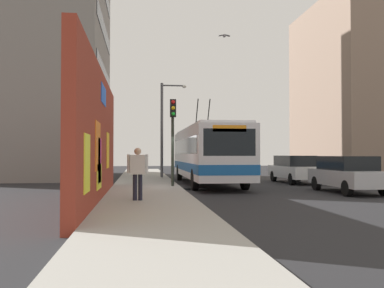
{
  "coord_description": "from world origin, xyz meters",
  "views": [
    {
      "loc": [
        -19.77,
        1.94,
        1.67
      ],
      "look_at": [
        0.22,
        -0.55,
        2.15
      ],
      "focal_mm": 39.89,
      "sensor_mm": 36.0,
      "label": 1
    }
  ],
  "objects": [
    {
      "name": "sidewalk_slab",
      "position": [
        0.0,
        1.6,
        0.07
      ],
      "size": [
        48.0,
        3.2,
        0.15
      ],
      "primitive_type": "cube",
      "color": "#9E9B93",
      "rests_on": "ground_plane"
    },
    {
      "name": "parked_car_white",
      "position": [
        3.92,
        -7.0,
        0.83
      ],
      "size": [
        4.76,
        1.77,
        1.58
      ],
      "color": "white",
      "rests_on": "ground_plane"
    },
    {
      "name": "curbside_puddle",
      "position": [
        0.31,
        -0.6,
        0.0
      ],
      "size": [
        1.4,
        1.4,
        0.0
      ],
      "primitive_type": "cylinder",
      "color": "black",
      "rests_on": "ground_plane"
    },
    {
      "name": "pedestrian_near_wall",
      "position": [
        -5.64,
        1.98,
        1.17
      ],
      "size": [
        0.23,
        0.69,
        1.72
      ],
      "color": "#1E1E2D",
      "rests_on": "sidewalk_slab"
    },
    {
      "name": "building_far_left",
      "position": [
        12.1,
        9.2,
        10.73
      ],
      "size": [
        13.09,
        9.34,
        21.46
      ],
      "color": "gray",
      "rests_on": "ground_plane"
    },
    {
      "name": "graffiti_wall",
      "position": [
        -4.69,
        3.35,
        2.26
      ],
      "size": [
        12.64,
        0.32,
        4.53
      ],
      "color": "maroon",
      "rests_on": "ground_plane"
    },
    {
      "name": "parked_car_silver",
      "position": [
        -2.32,
        -7.0,
        0.83
      ],
      "size": [
        4.46,
        1.79,
        1.58
      ],
      "color": "#B7B7BC",
      "rests_on": "ground_plane"
    },
    {
      "name": "street_lamp",
      "position": [
        8.38,
        0.25,
        3.74
      ],
      "size": [
        0.44,
        1.73,
        6.22
      ],
      "color": "#4C4C51",
      "rests_on": "sidewalk_slab"
    },
    {
      "name": "city_bus",
      "position": [
        3.51,
        -1.8,
        1.74
      ],
      "size": [
        11.85,
        2.65,
        4.89
      ],
      "color": "silver",
      "rests_on": "ground_plane"
    },
    {
      "name": "ground_plane",
      "position": [
        0.0,
        0.0,
        0.0
      ],
      "size": [
        80.0,
        80.0,
        0.0
      ],
      "primitive_type": "plane",
      "color": "#232326"
    },
    {
      "name": "traffic_light",
      "position": [
        0.4,
        0.35,
        2.94
      ],
      "size": [
        0.49,
        0.28,
        4.14
      ],
      "color": "#2D382D",
      "rests_on": "sidewalk_slab"
    },
    {
      "name": "building_far_right",
      "position": [
        13.42,
        -17.0,
        7.01
      ],
      "size": [
        11.97,
        9.39,
        14.03
      ],
      "color": "gray",
      "rests_on": "ground_plane"
    },
    {
      "name": "flying_pigeons",
      "position": [
        -2.43,
        -1.02,
        7.75
      ],
      "size": [
        6.46,
        2.89,
        0.73
      ],
      "color": "gray"
    }
  ]
}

